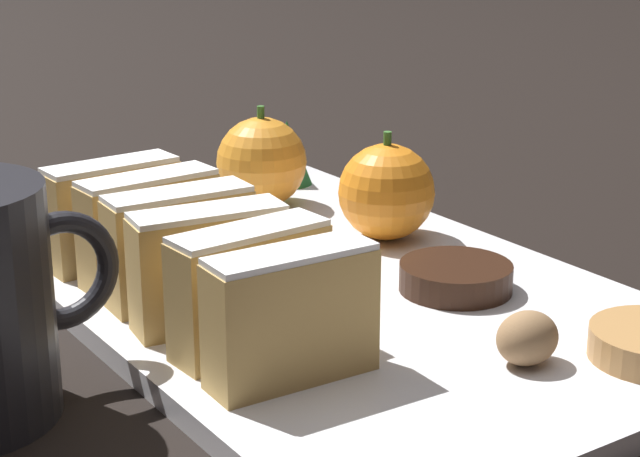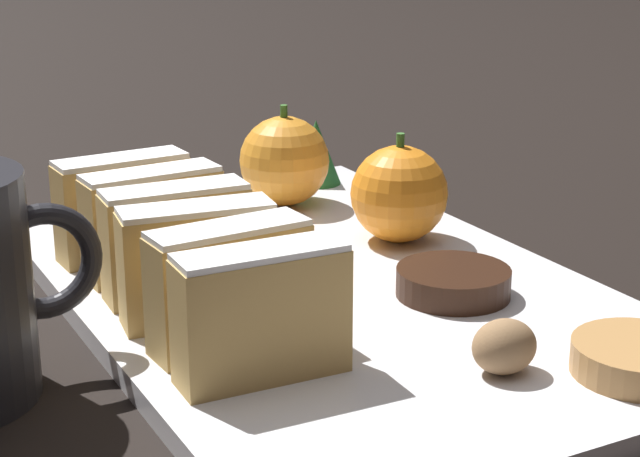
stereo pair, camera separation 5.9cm
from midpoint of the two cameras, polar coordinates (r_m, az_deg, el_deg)
name	(u,v)px [view 1 (the left image)]	position (r m, az deg, el deg)	size (l,w,h in m)	color
ground_plane	(320,299)	(0.60, -2.80, -3.84)	(6.00, 6.00, 0.00)	black
serving_platter	(320,289)	(0.60, -2.81, -3.31)	(0.27, 0.44, 0.01)	white
stollen_slice_front	(291,316)	(0.47, -5.13, -4.73)	(0.08, 0.03, 0.06)	tan
stollen_slice_second	(250,290)	(0.50, -7.11, -3.33)	(0.08, 0.03, 0.06)	tan
stollen_slice_third	(210,268)	(0.53, -9.07, -2.13)	(0.08, 0.04, 0.06)	tan
stollen_slice_fourth	(180,246)	(0.57, -10.45, -0.99)	(0.08, 0.03, 0.06)	tan
stollen_slice_fifth	(149,228)	(0.60, -11.88, -0.03)	(0.08, 0.03, 0.06)	tan
stollen_slice_sixth	(113,213)	(0.63, -13.62, 0.76)	(0.08, 0.03, 0.06)	tan
orange_near	(262,162)	(0.73, -5.45, 3.51)	(0.06, 0.06, 0.07)	orange
orange_far	(386,192)	(0.66, 1.02, 1.93)	(0.06, 0.06, 0.07)	orange
walnut	(527,338)	(0.50, 7.67, -5.89)	(0.03, 0.03, 0.03)	#8E6B47
chocolate_cookie	(456,277)	(0.58, 4.39, -2.66)	(0.06, 0.06, 0.02)	black
evergreen_sprig	(287,152)	(0.79, -3.92, 4.05)	(0.04, 0.04, 0.05)	#23662D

